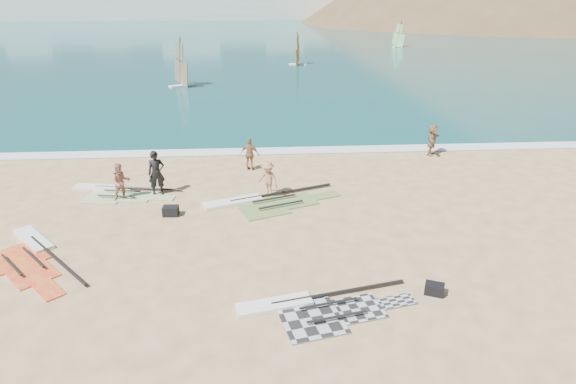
{
  "coord_description": "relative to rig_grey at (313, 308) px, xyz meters",
  "views": [
    {
      "loc": [
        0.09,
        -13.31,
        8.24
      ],
      "look_at": [
        1.25,
        4.0,
        1.0
      ],
      "focal_mm": 30.0,
      "sensor_mm": 36.0,
      "label": 1
    }
  ],
  "objects": [
    {
      "name": "gear_bag_far",
      "position": [
        3.65,
        0.51,
        0.12
      ],
      "size": [
        0.66,
        0.57,
        0.33
      ],
      "primitive_type": "cube",
      "rotation": [
        0.0,
        0.0,
        -0.42
      ],
      "color": "black",
      "rests_on": "ground"
    },
    {
      "name": "sea",
      "position": [
        -1.54,
        134.2,
        -0.05
      ],
      "size": [
        300.0,
        240.0,
        0.06
      ],
      "primitive_type": "cube",
      "color": "#0B524D",
      "rests_on": "ground"
    },
    {
      "name": "person_wetsuit",
      "position": [
        -5.83,
        8.73,
        0.94
      ],
      "size": [
        0.82,
        0.65,
        1.97
      ],
      "primitive_type": "imported",
      "rotation": [
        0.0,
        0.0,
        0.27
      ],
      "color": "black",
      "rests_on": "ground"
    },
    {
      "name": "rig_grey",
      "position": [
        0.0,
        0.0,
        0.0
      ],
      "size": [
        5.22,
        2.62,
        0.2
      ],
      "rotation": [
        0.0,
        0.0,
        0.22
      ],
      "color": "#232325",
      "rests_on": "ground"
    },
    {
      "name": "ground",
      "position": [
        -1.54,
        2.2,
        -0.05
      ],
      "size": [
        300.0,
        300.0,
        0.0
      ],
      "primitive_type": "plane",
      "color": "tan",
      "rests_on": "ground"
    },
    {
      "name": "windsurfer_left",
      "position": [
        -8.33,
        34.99,
        1.26
      ],
      "size": [
        2.47,
        2.58,
        4.51
      ],
      "rotation": [
        0.0,
        0.0,
        0.57
      ],
      "color": "white",
      "rests_on": "ground"
    },
    {
      "name": "windsurfer_centre",
      "position": [
        3.72,
        48.69,
        1.12
      ],
      "size": [
        2.21,
        2.53,
        3.87
      ],
      "rotation": [
        0.0,
        0.0,
        -0.25
      ],
      "color": "white",
      "rests_on": "ground"
    },
    {
      "name": "headland_main",
      "position": [
        83.46,
        132.2,
        -0.05
      ],
      "size": [
        143.0,
        143.0,
        45.0
      ],
      "primitive_type": "cone",
      "color": "brown",
      "rests_on": "ground"
    },
    {
      "name": "far_town",
      "position": [
        -17.27,
        152.2,
        4.44
      ],
      "size": [
        160.0,
        8.0,
        12.0
      ],
      "color": "white",
      "rests_on": "ground"
    },
    {
      "name": "beachgoer_left",
      "position": [
        -7.23,
        8.18,
        0.77
      ],
      "size": [
        0.98,
        0.89,
        1.64
      ],
      "primitive_type": "imported",
      "rotation": [
        0.0,
        0.0,
        0.4
      ],
      "color": "#B77661",
      "rests_on": "ground"
    },
    {
      "name": "windsurfer_right",
      "position": [
        21.65,
        68.08,
        1.14
      ],
      "size": [
        2.17,
        2.27,
        3.97
      ],
      "rotation": [
        0.0,
        0.0,
        0.57
      ],
      "color": "white",
      "rests_on": "ground"
    },
    {
      "name": "gear_bag_near",
      "position": [
        -4.95,
        6.49,
        0.14
      ],
      "size": [
        0.62,
        0.47,
        0.38
      ],
      "primitive_type": "cube",
      "rotation": [
        0.0,
        0.0,
        -0.05
      ],
      "color": "black",
      "rests_on": "ground"
    },
    {
      "name": "rig_orange",
      "position": [
        -1.26,
        7.47,
        0.0
      ],
      "size": [
        5.95,
        3.51,
        0.2
      ],
      "rotation": [
        0.0,
        0.0,
        0.36
      ],
      "color": "orange",
      "rests_on": "ground"
    },
    {
      "name": "rig_red",
      "position": [
        -9.15,
        3.57,
        0.0
      ],
      "size": [
        4.23,
        4.92,
        0.2
      ],
      "rotation": [
        0.0,
        0.0,
        -0.84
      ],
      "color": "red",
      "rests_on": "ground"
    },
    {
      "name": "beachgoer_back",
      "position": [
        -1.81,
        11.62,
        0.77
      ],
      "size": [
        1.04,
        0.71,
        1.64
      ],
      "primitive_type": "imported",
      "rotation": [
        0.0,
        0.0,
        2.78
      ],
      "color": "#986E49",
      "rests_on": "ground"
    },
    {
      "name": "surf_line",
      "position": [
        -1.54,
        14.5,
        -0.05
      ],
      "size": [
        300.0,
        1.2,
        0.04
      ],
      "primitive_type": "cube",
      "color": "white",
      "rests_on": "ground"
    },
    {
      "name": "beachgoer_mid",
      "position": [
        -1.03,
        8.24,
        0.73
      ],
      "size": [
        1.15,
        1.09,
        1.56
      ],
      "primitive_type": "imported",
      "rotation": [
        0.0,
        0.0,
        -0.68
      ],
      "color": "#B27A5C",
      "rests_on": "ground"
    },
    {
      "name": "beachgoer_right",
      "position": [
        8.0,
        13.36,
        0.81
      ],
      "size": [
        1.2,
        1.64,
        1.71
      ],
      "primitive_type": "imported",
      "rotation": [
        0.0,
        0.0,
        1.07
      ],
      "color": "#97724C",
      "rests_on": "ground"
    },
    {
      "name": "rig_green",
      "position": [
        -7.82,
        8.98,
        -0.0
      ],
      "size": [
        4.94,
        2.33,
        0.19
      ],
      "rotation": [
        0.0,
        0.0,
        -0.16
      ],
      "color": "#79BC2F",
      "rests_on": "ground"
    }
  ]
}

